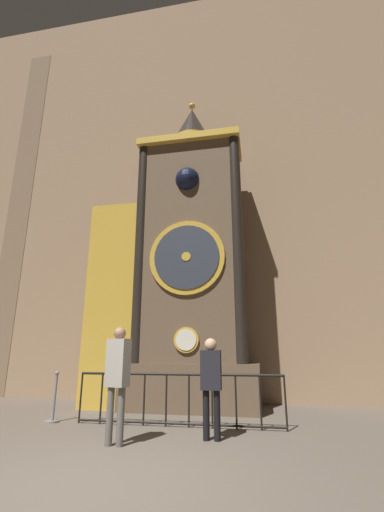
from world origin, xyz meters
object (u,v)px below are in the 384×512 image
Objects in this scene: clock_tower at (176,268)px; visitor_far at (211,377)px; stanchion_post at (54,405)px; visitor_near at (118,372)px.

clock_tower reaches higher than visitor_far.
visitor_far is at bearing -65.34° from clock_tower.
visitor_far reaches higher than stanchion_post.
clock_tower is 4.41m from stanchion_post.
visitor_near reaches higher than visitor_far.
stanchion_post is (-3.40, 0.88, -0.65)m from visitor_far.
visitor_near is at bearing -91.31° from clock_tower.
visitor_far is (1.43, 0.61, -0.10)m from visitor_near.
stanchion_post is at bearing 157.14° from visitor_near.
visitor_near is at bearing -36.97° from stanchion_post.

